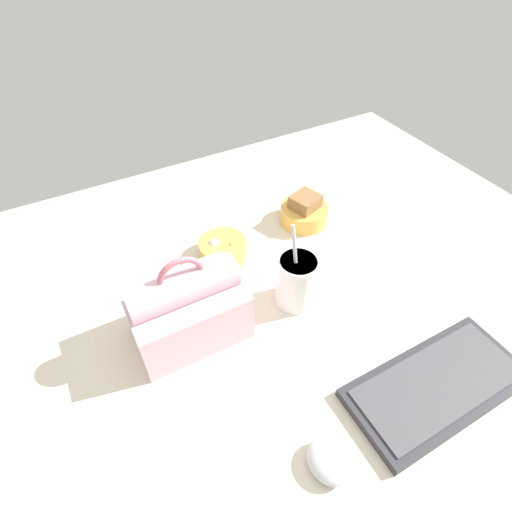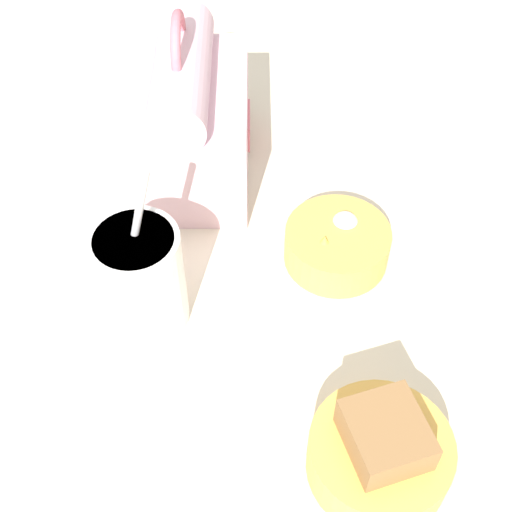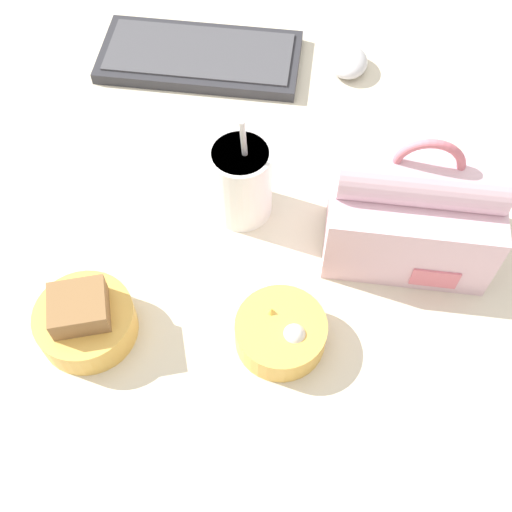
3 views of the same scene
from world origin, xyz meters
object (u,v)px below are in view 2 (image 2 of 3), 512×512
object	(u,v)px
lunch_bag	(186,117)
soup_cup	(141,278)
bento_bowl_snacks	(337,244)
bento_bowl_sandwich	(380,453)

from	to	relation	value
lunch_bag	soup_cup	distance (cm)	21.63
lunch_bag	bento_bowl_snacks	distance (cm)	21.78
bento_bowl_sandwich	bento_bowl_snacks	distance (cm)	22.80
lunch_bag	soup_cup	size ratio (longest dim) A/B	1.07
bento_bowl_snacks	soup_cup	bearing A→B (deg)	111.24
lunch_bag	bento_bowl_sandwich	distance (cm)	41.06
soup_cup	bento_bowl_snacks	world-z (taller)	soup_cup
soup_cup	bento_bowl_sandwich	world-z (taller)	soup_cup
bento_bowl_snacks	lunch_bag	bearing A→B (deg)	48.16
lunch_bag	bento_bowl_sandwich	size ratio (longest dim) A/B	1.73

